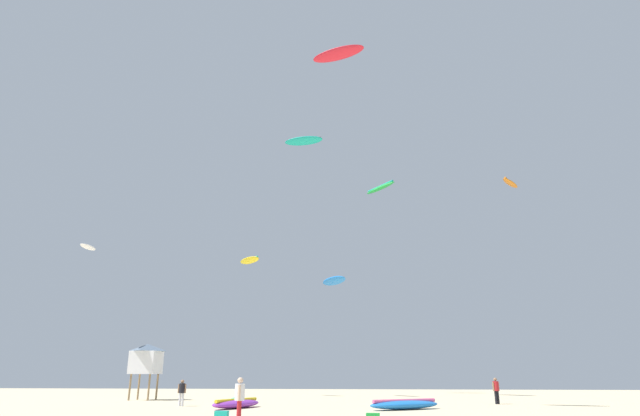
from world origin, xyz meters
The scene contains 15 objects.
person_foreground centered at (-2.20, 5.95, 1.00)m, with size 0.39×0.56×1.72m.
person_midground centered at (-8.84, 17.39, 0.90)m, with size 0.51×0.35×1.54m.
person_left centered at (10.90, 22.17, 0.96)m, with size 0.48×0.37×1.65m.
kite_grounded_near centered at (-4.93, 15.74, 0.25)m, with size 2.58×4.58×0.55m.
kite_grounded_mid centered at (-6.45, 21.51, 0.20)m, with size 2.00×3.65×0.44m.
kite_grounded_far centered at (4.60, 15.56, 0.26)m, with size 4.46×3.73×0.54m.
lifeguard_tower centered at (-14.81, 25.16, 3.05)m, with size 2.30×2.30×4.15m.
cooler_box centered at (-3.59, 8.35, 0.16)m, with size 0.56×0.36×0.32m, color #19B29E.
kite_aloft_1 centered at (-4.62, 38.99, 27.68)m, with size 4.61×1.86×0.95m.
kite_aloft_2 centered at (-19.96, 23.50, 11.73)m, with size 0.73×2.23×0.37m.
kite_aloft_3 centered at (-8.94, 33.14, 12.43)m, with size 2.90×2.90×0.67m.
kite_aloft_4 centered at (3.94, 34.37, 19.84)m, with size 3.58×3.94×0.88m.
kite_aloft_5 centered at (18.59, 41.54, 22.43)m, with size 2.91×3.77×0.72m.
kite_aloft_6 centered at (1.17, 15.53, 22.94)m, with size 3.94×2.27×0.66m.
kite_aloft_7 centered at (-0.77, 33.40, 10.31)m, with size 3.25×4.14×0.84m.
Camera 1 is at (3.35, -15.22, 1.78)m, focal length 29.15 mm.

